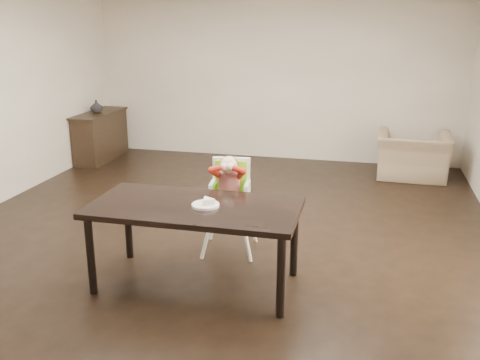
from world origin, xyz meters
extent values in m
plane|color=black|center=(0.00, 0.00, 0.00)|extent=(7.00, 7.00, 0.00)
cube|color=#BDB39C|center=(0.00, 3.50, 1.35)|extent=(6.00, 0.02, 2.70)
cube|color=black|center=(0.13, -1.10, 0.72)|extent=(1.80, 0.90, 0.05)
cylinder|color=black|center=(-0.69, -1.47, 0.35)|extent=(0.07, 0.07, 0.70)
cylinder|color=black|center=(0.95, -1.47, 0.35)|extent=(0.07, 0.07, 0.70)
cylinder|color=black|center=(-0.69, -0.73, 0.35)|extent=(0.07, 0.07, 0.70)
cylinder|color=black|center=(0.95, -0.73, 0.35)|extent=(0.07, 0.07, 0.70)
cylinder|color=white|center=(0.06, -0.54, 0.26)|extent=(0.04, 0.04, 0.53)
cylinder|color=white|center=(0.44, -0.50, 0.26)|extent=(0.04, 0.04, 0.53)
cylinder|color=white|center=(0.02, -0.16, 0.26)|extent=(0.04, 0.04, 0.53)
cylinder|color=white|center=(0.40, -0.12, 0.26)|extent=(0.04, 0.04, 0.53)
cube|color=white|center=(0.23, -0.33, 0.53)|extent=(0.41, 0.38, 0.05)
cube|color=#87D41B|center=(0.23, -0.33, 0.56)|extent=(0.33, 0.31, 0.03)
cube|color=white|center=(0.21, -0.18, 0.75)|extent=(0.38, 0.09, 0.40)
cube|color=#87D41B|center=(0.22, -0.21, 0.74)|extent=(0.32, 0.05, 0.36)
cube|color=black|center=(0.16, -0.29, 0.74)|extent=(0.05, 0.17, 0.02)
cube|color=black|center=(0.29, -0.27, 0.74)|extent=(0.05, 0.17, 0.02)
cylinder|color=#AC1C13|center=(0.23, -0.33, 0.70)|extent=(0.24, 0.24, 0.25)
sphere|color=beige|center=(0.23, -0.35, 0.91)|extent=(0.19, 0.19, 0.17)
ellipsoid|color=brown|center=(0.23, -0.32, 0.93)|extent=(0.19, 0.18, 0.13)
sphere|color=beige|center=(0.21, -0.44, 0.92)|extent=(0.08, 0.08, 0.08)
sphere|color=beige|center=(0.27, -0.43, 0.92)|extent=(0.08, 0.08, 0.08)
cylinder|color=white|center=(0.23, -1.11, 0.76)|extent=(0.28, 0.28, 0.02)
torus|color=white|center=(0.23, -1.11, 0.77)|extent=(0.28, 0.28, 0.01)
imported|color=#978060|center=(2.20, 2.80, 0.45)|extent=(1.05, 0.71, 0.90)
cube|color=black|center=(-2.78, 2.70, 0.38)|extent=(0.40, 1.20, 0.76)
cube|color=black|center=(-2.78, 2.70, 0.78)|extent=(0.44, 1.26, 0.03)
imported|color=#99999E|center=(-2.78, 2.64, 0.89)|extent=(0.21, 0.22, 0.20)
camera|label=1|loc=(1.52, -5.21, 2.30)|focal=40.00mm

